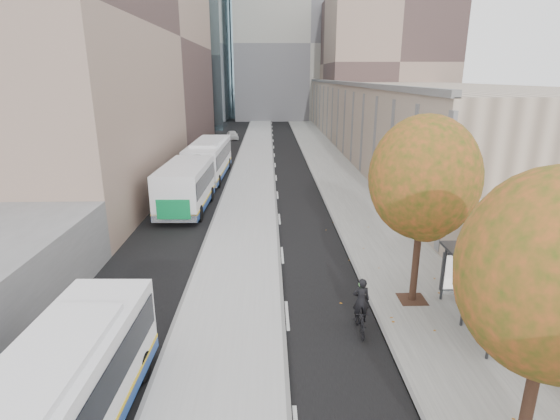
{
  "coord_description": "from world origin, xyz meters",
  "views": [
    {
      "loc": [
        -2.33,
        -3.09,
        9.0
      ],
      "look_at": [
        -1.77,
        17.93,
        2.5
      ],
      "focal_mm": 28.0,
      "sensor_mm": 36.0,
      "label": 1
    }
  ],
  "objects_px": {
    "bus_far": "(201,168)",
    "cyclist": "(360,313)",
    "distant_car": "(233,135)",
    "bus_shelter": "(493,274)"
  },
  "relations": [
    {
      "from": "distant_car",
      "to": "bus_far",
      "type": "bearing_deg",
      "value": -101.58
    },
    {
      "from": "distant_car",
      "to": "bus_shelter",
      "type": "bearing_deg",
      "value": -86.36
    },
    {
      "from": "bus_far",
      "to": "distant_car",
      "type": "xyz_separation_m",
      "value": [
        0.26,
        29.57,
        -1.14
      ]
    },
    {
      "from": "bus_far",
      "to": "cyclist",
      "type": "relative_size",
      "value": 9.06
    },
    {
      "from": "bus_shelter",
      "to": "bus_far",
      "type": "distance_m",
      "value": 25.02
    },
    {
      "from": "bus_shelter",
      "to": "distant_car",
      "type": "xyz_separation_m",
      "value": [
        -13.28,
        50.6,
        -1.56
      ]
    },
    {
      "from": "bus_far",
      "to": "cyclist",
      "type": "height_order",
      "value": "bus_far"
    },
    {
      "from": "bus_shelter",
      "to": "bus_far",
      "type": "relative_size",
      "value": 0.23
    },
    {
      "from": "bus_far",
      "to": "distant_car",
      "type": "bearing_deg",
      "value": 91.01
    },
    {
      "from": "bus_shelter",
      "to": "cyclist",
      "type": "xyz_separation_m",
      "value": [
        -4.75,
        -0.18,
        -1.39
      ]
    }
  ]
}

